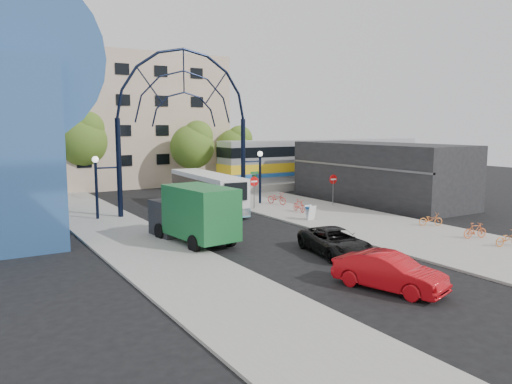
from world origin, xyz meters
TOP-DOWN VIEW (x-y plane):
  - ground at (0.00, 0.00)m, footprint 120.00×120.00m
  - sidewalk_east at (8.00, 4.00)m, footprint 8.00×56.00m
  - plaza_west at (-6.50, 6.00)m, footprint 5.00×50.00m
  - gateway_arch at (0.00, 14.00)m, footprint 13.64×0.44m
  - stop_sign at (4.80, 12.00)m, footprint 0.80×0.07m
  - do_not_enter_sign at (11.00, 10.00)m, footprint 0.76×0.07m
  - street_name_sign at (5.20, 12.60)m, footprint 0.70×0.70m
  - sandwich_board at (5.60, 5.98)m, footprint 0.55×0.61m
  - commercial_block_east at (16.00, 10.00)m, footprint 6.00×16.00m
  - apartment_block at (2.00, 34.97)m, footprint 20.00×12.10m
  - train_platform at (20.00, 22.00)m, footprint 32.00×5.00m
  - train_car at (20.00, 22.00)m, footprint 25.10×3.05m
  - tree_north_a at (6.12, 25.93)m, footprint 4.48×4.48m
  - tree_north_b at (-3.88, 29.93)m, footprint 5.12×5.12m
  - tree_north_c at (12.12, 27.93)m, footprint 4.16×4.16m
  - city_bus at (1.72, 13.91)m, footprint 2.95×10.42m
  - green_truck at (-3.77, 4.50)m, footprint 2.98×6.59m
  - black_suv at (1.26, -1.65)m, footprint 3.06×5.13m
  - red_sedan at (-0.53, -6.98)m, footprint 2.77×4.71m
  - bike_near_a at (7.50, 12.85)m, footprint 1.17×1.97m
  - bike_near_b at (6.86, 8.95)m, footprint 0.56×1.58m
  - bike_far_a at (10.93, 0.35)m, footprint 1.61×1.17m
  - bike_far_b at (10.12, -3.38)m, footprint 1.55×0.82m
  - bike_far_c at (9.92, -5.47)m, footprint 1.67×0.90m

SIDE VIEW (x-z plane):
  - ground at x=0.00m, z-range 0.00..0.00m
  - sidewalk_east at x=8.00m, z-range 0.00..0.12m
  - plaza_west at x=-6.50m, z-range 0.00..0.12m
  - train_platform at x=20.00m, z-range 0.00..0.80m
  - bike_far_a at x=10.93m, z-range 0.12..0.93m
  - bike_far_c at x=9.92m, z-range 0.12..0.96m
  - bike_far_b at x=10.12m, z-range 0.12..1.02m
  - bike_near_b at x=6.86m, z-range 0.12..1.05m
  - bike_near_a at x=7.50m, z-range 0.12..1.10m
  - black_suv at x=1.26m, z-range 0.00..1.33m
  - red_sedan at x=-0.53m, z-range 0.00..1.47m
  - sandwich_board at x=5.60m, z-range 0.25..1.24m
  - city_bus at x=1.72m, z-range 0.06..2.89m
  - green_truck at x=-3.77m, z-range 0.00..3.22m
  - do_not_enter_sign at x=11.00m, z-range 0.74..3.22m
  - stop_sign at x=4.80m, z-range 0.74..3.24m
  - street_name_sign at x=5.20m, z-range 0.73..3.53m
  - commercial_block_east at x=16.00m, z-range 0.00..5.00m
  - train_car at x=20.00m, z-range 0.80..5.00m
  - tree_north_c at x=12.12m, z-range 1.03..7.53m
  - tree_north_a at x=6.12m, z-range 1.11..8.11m
  - tree_north_b at x=-3.88m, z-range 1.27..9.27m
  - apartment_block at x=2.00m, z-range 0.00..14.00m
  - gateway_arch at x=0.00m, z-range 2.51..14.61m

